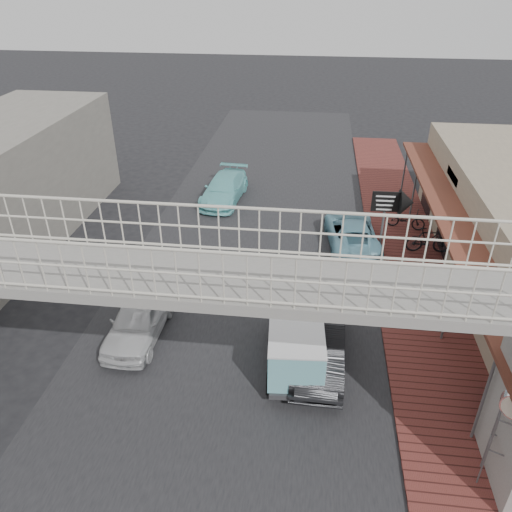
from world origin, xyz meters
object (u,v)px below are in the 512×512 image
(dark_sedan, at_px, (319,342))
(angkot_curb, at_px, (352,233))
(white_hatchback, at_px, (139,318))
(motorcycle_near, at_px, (406,219))
(motorcycle_far, at_px, (428,240))
(angkot_far, at_px, (224,189))
(arrow_sign, at_px, (404,203))
(angkot_van, at_px, (296,337))

(dark_sedan, distance_m, angkot_curb, 7.74)
(white_hatchback, distance_m, angkot_curb, 10.12)
(white_hatchback, relative_size, angkot_curb, 0.87)
(dark_sedan, bearing_deg, motorcycle_near, 68.38)
(dark_sedan, height_order, motorcycle_far, dark_sedan)
(motorcycle_near, relative_size, motorcycle_far, 0.93)
(angkot_far, xyz_separation_m, motorcycle_far, (9.57, -4.53, 0.02))
(angkot_curb, bearing_deg, dark_sedan, 74.18)
(motorcycle_near, distance_m, arrow_sign, 3.24)
(dark_sedan, distance_m, motorcycle_near, 10.21)
(white_hatchback, xyz_separation_m, angkot_far, (0.85, 11.25, -0.02))
(angkot_curb, bearing_deg, angkot_far, -38.95)
(white_hatchback, bearing_deg, angkot_van, -8.72)
(angkot_curb, xyz_separation_m, motorcycle_near, (2.55, 1.82, -0.06))
(dark_sedan, bearing_deg, angkot_far, 113.98)
(motorcycle_near, bearing_deg, angkot_curb, 141.07)
(motorcycle_far, relative_size, arrow_sign, 0.65)
(angkot_curb, distance_m, arrow_sign, 2.72)
(angkot_curb, xyz_separation_m, angkot_far, (-6.39, 4.17, 0.02))
(angkot_van, relative_size, motorcycle_near, 2.08)
(white_hatchback, bearing_deg, motorcycle_far, 33.54)
(angkot_curb, distance_m, angkot_far, 7.63)
(dark_sedan, relative_size, angkot_curb, 0.98)
(arrow_sign, bearing_deg, motorcycle_far, 13.76)
(angkot_van, relative_size, motorcycle_far, 1.95)
(dark_sedan, relative_size, angkot_far, 0.98)
(arrow_sign, bearing_deg, angkot_curb, 157.77)
(dark_sedan, distance_m, arrow_sign, 7.81)
(angkot_van, xyz_separation_m, arrow_sign, (3.91, 7.23, 1.34))
(white_hatchback, relative_size, dark_sedan, 0.89)
(motorcycle_far, bearing_deg, angkot_far, 61.39)
(motorcycle_far, bearing_deg, arrow_sign, 101.76)
(angkot_far, bearing_deg, motorcycle_near, -9.49)
(angkot_far, bearing_deg, dark_sedan, -61.60)
(angkot_curb, relative_size, motorcycle_far, 2.37)
(dark_sedan, height_order, angkot_far, dark_sedan)
(motorcycle_far, bearing_deg, white_hatchback, 119.53)
(angkot_van, bearing_deg, dark_sedan, 21.19)
(white_hatchback, xyz_separation_m, motorcycle_near, (9.79, 8.90, -0.10))
(arrow_sign, bearing_deg, white_hatchback, -146.33)
(angkot_van, height_order, motorcycle_near, angkot_van)
(motorcycle_near, bearing_deg, angkot_far, 90.91)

